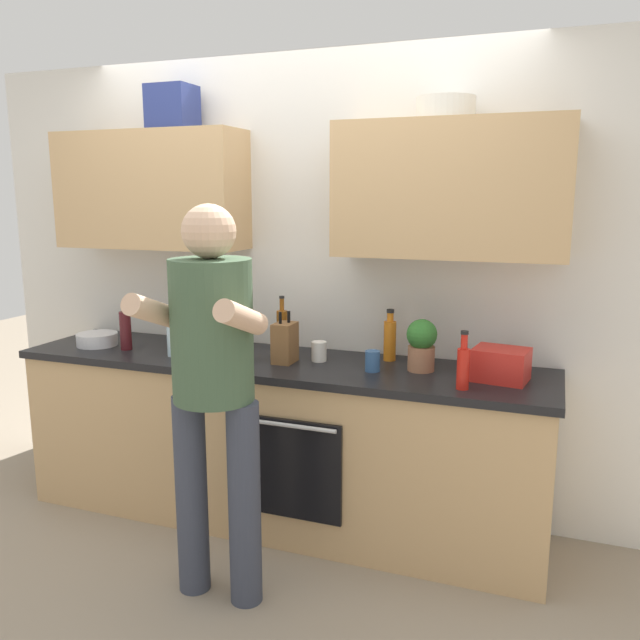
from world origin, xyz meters
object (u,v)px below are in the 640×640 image
at_px(bottle_vinegar, 205,339).
at_px(bottle_juice, 390,339).
at_px(bottle_wine, 126,329).
at_px(bottle_syrup, 282,331).
at_px(grocery_bag_bread, 197,330).
at_px(person_standing, 213,374).
at_px(potted_herb, 422,344).
at_px(knife_block, 285,343).
at_px(grocery_bag_crisps, 501,364).
at_px(cup_coffee, 319,351).
at_px(mixing_bowl, 97,339).
at_px(bottle_water, 174,330).
at_px(bottle_hotsauce, 463,366).
at_px(cup_tea, 373,361).
at_px(bottle_soy, 247,346).

xyz_separation_m(bottle_vinegar, bottle_juice, (0.90, 0.34, 0.00)).
relative_size(bottle_wine, bottle_syrup, 0.84).
relative_size(bottle_syrup, grocery_bag_bread, 1.53).
xyz_separation_m(person_standing, bottle_syrup, (-0.05, 0.84, 0.01)).
bearing_deg(potted_herb, knife_block, -172.76).
bearing_deg(grocery_bag_bread, bottle_wine, -151.60).
relative_size(bottle_syrup, grocery_bag_crisps, 1.30).
distance_m(bottle_syrup, cup_coffee, 0.26).
xyz_separation_m(bottle_vinegar, grocery_bag_bread, (-0.19, 0.24, -0.01)).
bearing_deg(knife_block, potted_herb, 7.24).
bearing_deg(grocery_bag_bread, bottle_syrup, 1.89).
height_order(bottle_syrup, mixing_bowl, bottle_syrup).
height_order(bottle_syrup, knife_block, bottle_syrup).
relative_size(bottle_water, grocery_bag_crisps, 1.32).
bearing_deg(bottle_vinegar, bottle_wine, 173.83).
bearing_deg(mixing_bowl, bottle_hotsauce, -3.60).
xyz_separation_m(bottle_water, cup_tea, (1.08, 0.07, -0.09)).
xyz_separation_m(bottle_water, potted_herb, (1.30, 0.17, -0.00)).
bearing_deg(bottle_soy, cup_tea, 4.30).
height_order(bottle_wine, mixing_bowl, bottle_wine).
bearing_deg(cup_tea, bottle_soy, -175.70).
bearing_deg(bottle_wine, bottle_hotsauce, -3.20).
xyz_separation_m(bottle_vinegar, knife_block, (0.41, 0.11, -0.01)).
distance_m(cup_tea, mixing_bowl, 1.63).
relative_size(bottle_syrup, mixing_bowl, 1.39).
bearing_deg(potted_herb, bottle_hotsauce, -45.70).
relative_size(knife_block, grocery_bag_bread, 1.28).
height_order(bottle_soy, cup_coffee, bottle_soy).
height_order(bottle_vinegar, bottle_wine, bottle_vinegar).
bearing_deg(grocery_bag_bread, bottle_juice, 4.80).
distance_m(bottle_juice, knife_block, 0.55).
distance_m(bottle_wine, grocery_bag_bread, 0.39).
relative_size(bottle_juice, cup_coffee, 2.62).
bearing_deg(cup_tea, potted_herb, 23.44).
bearing_deg(cup_coffee, bottle_hotsauce, -17.30).
height_order(bottle_wine, cup_coffee, bottle_wine).
xyz_separation_m(bottle_juice, potted_herb, (0.19, -0.14, 0.02)).
bearing_deg(bottle_hotsauce, knife_block, 170.56).
height_order(cup_tea, potted_herb, potted_herb).
height_order(bottle_vinegar, bottle_water, bottle_water).
bearing_deg(bottle_vinegar, bottle_water, 172.04).
bearing_deg(grocery_bag_bread, knife_block, -12.93).
height_order(bottle_wine, bottle_juice, bottle_juice).
bearing_deg(bottle_wine, grocery_bag_crisps, 2.76).
bearing_deg(bottle_juice, bottle_hotsauce, -41.68).
distance_m(knife_block, potted_herb, 0.70).
xyz_separation_m(bottle_soy, bottle_water, (-0.42, -0.02, 0.06)).
bearing_deg(knife_block, bottle_wine, -177.00).
relative_size(bottle_syrup, cup_coffee, 3.10).
relative_size(bottle_syrup, knife_block, 1.20).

